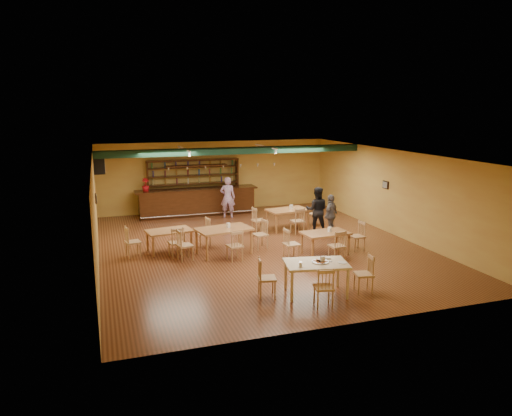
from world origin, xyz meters
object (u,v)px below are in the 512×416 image
object	(u,v)px
near_table	(316,278)
patron_bar	(228,197)
dining_table_a	(169,241)
dining_table_b	(288,219)
bar_counter	(197,202)
patron_right_a	(317,210)
dining_table_d	(325,243)
dining_table_c	(224,241)

from	to	relation	value
near_table	patron_bar	world-z (taller)	patron_bar
dining_table_a	dining_table_b	world-z (taller)	dining_table_b
bar_counter	patron_right_a	distance (m)	5.45
dining_table_d	patron_bar	size ratio (longest dim) A/B	0.84
dining_table_a	patron_right_a	size ratio (longest dim) A/B	0.83
bar_counter	patron_right_a	bearing A→B (deg)	-49.58
bar_counter	dining_table_b	xyz separation A→B (m)	(2.73, -3.34, -0.19)
dining_table_b	dining_table_d	size ratio (longest dim) A/B	1.06
dining_table_a	dining_table_b	xyz separation A→B (m)	(4.57, 1.44, 0.03)
dining_table_b	patron_bar	size ratio (longest dim) A/B	0.89
dining_table_c	patron_right_a	distance (m)	4.11
dining_table_d	dining_table_c	bearing A→B (deg)	156.77
bar_counter	dining_table_b	size ratio (longest dim) A/B	3.37
dining_table_a	patron_bar	size ratio (longest dim) A/B	0.82
bar_counter	patron_right_a	xyz separation A→B (m)	(3.53, -4.14, 0.27)
bar_counter	patron_bar	world-z (taller)	patron_bar
bar_counter	near_table	distance (m)	9.48
patron_right_a	dining_table_d	bearing A→B (deg)	96.34
patron_right_a	near_table	bearing A→B (deg)	90.40
near_table	patron_bar	xyz separation A→B (m)	(0.10, 8.60, 0.44)
dining_table_c	patron_bar	size ratio (longest dim) A/B	0.97
dining_table_b	dining_table_c	xyz separation A→B (m)	(-3.02, -2.26, 0.04)
dining_table_b	dining_table_d	world-z (taller)	dining_table_b
near_table	dining_table_a	bearing A→B (deg)	133.02
bar_counter	patron_right_a	size ratio (longest dim) A/B	3.04
dining_table_a	bar_counter	bearing A→B (deg)	59.34
dining_table_b	patron_bar	world-z (taller)	patron_bar
dining_table_a	near_table	distance (m)	5.45
dining_table_a	patron_right_a	xyz separation A→B (m)	(5.37, 0.64, 0.49)
dining_table_a	patron_bar	bearing A→B (deg)	43.72
bar_counter	dining_table_c	distance (m)	5.61
near_table	patron_right_a	bearing A→B (deg)	75.94
dining_table_d	dining_table_b	bearing A→B (deg)	84.45
bar_counter	near_table	xyz separation A→B (m)	(1.01, -9.42, -0.17)
dining_table_c	patron_right_a	bearing A→B (deg)	10.55
dining_table_c	bar_counter	bearing A→B (deg)	76.69
patron_bar	patron_right_a	size ratio (longest dim) A/B	1.01
bar_counter	dining_table_d	size ratio (longest dim) A/B	3.58
near_table	patron_right_a	xyz separation A→B (m)	(2.52, 5.28, 0.43)
dining_table_c	dining_table_d	xyz separation A→B (m)	(2.94, -1.01, -0.06)
dining_table_a	dining_table_c	xyz separation A→B (m)	(1.56, -0.82, 0.07)
near_table	patron_right_a	distance (m)	5.87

